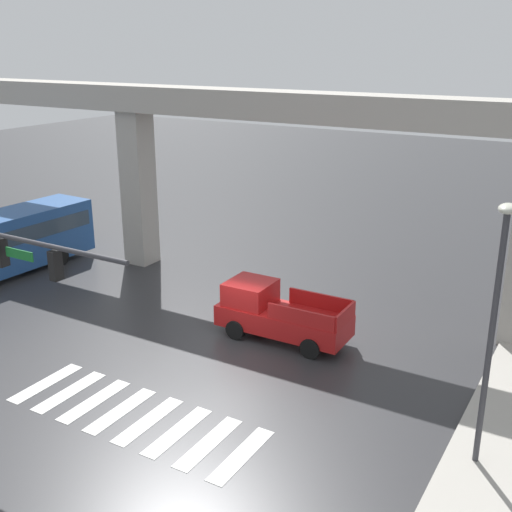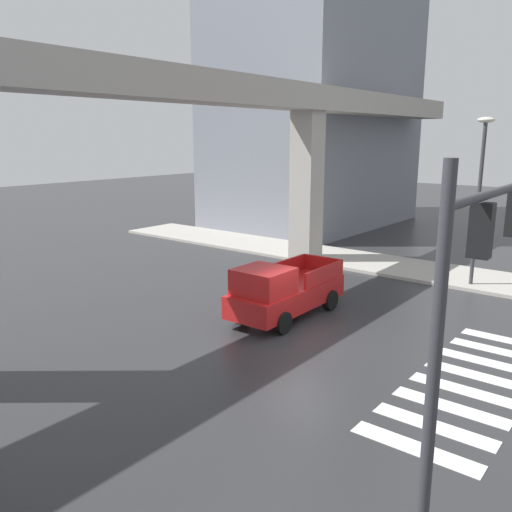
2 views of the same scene
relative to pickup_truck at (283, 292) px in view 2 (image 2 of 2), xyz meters
The scene contains 9 objects.
ground_plane 2.15m from the pickup_truck, 124.90° to the right, with size 120.00×120.00×0.00m, color #2D2D30.
crosswalk_stripes 7.16m from the pickup_truck, 98.88° to the right, with size 8.25×2.80×0.01m.
elevated_overpass 7.88m from the pickup_truck, 104.26° to the left, with size 51.66×1.84×8.92m.
office_building 26.04m from the pickup_truck, 29.52° to the left, with size 15.09×10.22×29.86m, color gray.
sidewalk_east 9.65m from the pickup_truck, ahead, with size 4.00×36.00×0.15m, color #ADA89E.
pickup_truck is the anchor object (origin of this frame).
traffic_signal_mast 10.70m from the pickup_truck, 123.90° to the right, with size 8.69×0.32×6.20m.
street_lamp_near_corner 10.02m from the pickup_truck, 26.28° to the right, with size 0.44×0.70×7.24m.
street_lamp_mid_block 10.19m from the pickup_truck, 28.36° to the left, with size 0.44×0.70×7.24m.
Camera 2 is at (-13.76, -8.97, 6.45)m, focal length 36.90 mm.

